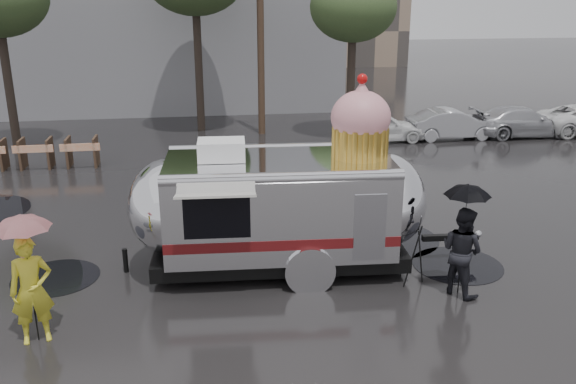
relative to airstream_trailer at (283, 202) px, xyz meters
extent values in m
plane|color=black|center=(-1.65, -1.18, -1.49)|extent=(120.00, 120.00, 0.00)
cylinder|color=black|center=(2.76, 1.13, -1.49)|extent=(2.38, 2.38, 0.01)
cylinder|color=black|center=(-4.83, 0.10, -1.49)|extent=(1.80, 1.80, 0.01)
cylinder|color=black|center=(3.80, -0.52, -1.49)|extent=(1.97, 1.97, 0.01)
cylinder|color=black|center=(2.60, 2.05, -1.49)|extent=(1.41, 1.41, 0.01)
cylinder|color=#473323|center=(0.85, 12.82, 3.01)|extent=(0.28, 0.28, 9.00)
cylinder|color=#382D26|center=(-8.65, 11.82, 1.43)|extent=(0.32, 0.32, 5.85)
cylinder|color=#382D26|center=(-1.65, 13.82, 1.88)|extent=(0.32, 0.32, 6.75)
cylinder|color=#382D26|center=(4.35, 11.82, 1.21)|extent=(0.32, 0.32, 5.40)
ellipsoid|color=#2F4323|center=(4.35, 11.82, 3.61)|extent=(3.36, 3.36, 2.64)
cube|color=#473323|center=(-8.25, 8.82, -0.99)|extent=(0.08, 0.80, 1.00)
cube|color=#473323|center=(-7.65, 8.82, -0.99)|extent=(0.08, 0.80, 1.00)
cube|color=#473323|center=(-6.75, 8.82, -0.99)|extent=(0.08, 0.80, 1.00)
cube|color=#E5590C|center=(-7.20, 8.44, -0.74)|extent=(1.30, 0.04, 0.25)
cube|color=#473323|center=(-6.15, 8.82, -0.99)|extent=(0.08, 0.80, 1.00)
cube|color=#473323|center=(-5.25, 8.82, -0.99)|extent=(0.08, 0.80, 1.00)
cube|color=#E5590C|center=(-5.70, 8.44, -0.74)|extent=(1.30, 0.04, 0.25)
imported|color=silver|center=(5.35, 10.82, -0.79)|extent=(4.00, 1.80, 1.40)
imported|color=#B2B2B7|center=(8.35, 10.82, -0.79)|extent=(4.00, 1.80, 1.40)
imported|color=#B2B2B7|center=(11.35, 10.82, -0.77)|extent=(4.20, 1.80, 1.44)
cube|color=silver|center=(-0.10, 0.01, 0.00)|extent=(4.80, 2.69, 1.91)
ellipsoid|color=silver|center=(2.24, -0.11, 0.00)|extent=(1.72, 2.52, 1.91)
ellipsoid|color=silver|center=(-2.43, 0.13, 0.00)|extent=(1.72, 2.52, 1.91)
cube|color=black|center=(-0.10, 0.01, -1.12)|extent=(5.42, 2.40, 0.32)
cylinder|color=black|center=(0.37, -1.11, -1.12)|extent=(0.75, 0.27, 0.74)
cylinder|color=black|center=(0.49, 1.08, -1.12)|extent=(0.75, 0.27, 0.74)
cylinder|color=silver|center=(0.37, -1.26, -1.07)|extent=(1.02, 0.16, 1.02)
cube|color=black|center=(3.72, -0.19, -0.96)|extent=(1.28, 0.19, 0.13)
sphere|color=silver|center=(4.36, -0.22, -0.91)|extent=(0.18, 0.18, 0.17)
cylinder|color=black|center=(-3.39, 0.18, -1.23)|extent=(0.11, 0.11, 0.53)
cube|color=#561012|center=(-0.16, -1.20, -0.48)|extent=(4.67, 0.28, 0.21)
cube|color=#561012|center=(-0.03, 1.23, -0.48)|extent=(4.67, 0.28, 0.21)
cube|color=black|center=(-1.44, -1.15, 0.16)|extent=(1.27, 0.10, 0.85)
cube|color=#B1AEA4|center=(-1.45, -1.41, 0.69)|extent=(1.51, 0.61, 0.15)
cube|color=silver|center=(1.53, -1.31, -0.16)|extent=(0.64, 0.06, 1.38)
cube|color=white|center=(-1.27, 0.07, 1.17)|extent=(0.99, 0.74, 0.40)
cylinder|color=gold|center=(1.60, -0.08, 1.27)|extent=(1.16, 1.16, 0.64)
ellipsoid|color=pink|center=(1.60, -0.08, 1.78)|extent=(1.30, 1.30, 1.10)
cone|color=pink|center=(1.60, -0.08, 2.33)|extent=(0.56, 0.56, 0.42)
sphere|color=red|center=(1.60, -0.08, 2.57)|extent=(0.22, 0.22, 0.21)
imported|color=yellow|center=(-4.61, -2.33, -0.53)|extent=(0.79, 0.63, 1.92)
imported|color=#D3888C|center=(-4.61, -2.33, 0.45)|extent=(1.14, 1.14, 0.78)
cylinder|color=black|center=(-4.61, -2.33, -0.67)|extent=(0.02, 0.02, 1.65)
imported|color=black|center=(3.29, -1.73, -0.59)|extent=(0.86, 0.99, 1.81)
imported|color=black|center=(3.29, -1.73, 0.43)|extent=(1.09, 1.09, 0.74)
cylinder|color=black|center=(3.29, -1.73, -0.67)|extent=(0.02, 0.02, 1.65)
cylinder|color=black|center=(2.70, -1.05, -0.82)|extent=(0.13, 0.30, 1.35)
cylinder|color=black|center=(2.29, -0.98, -0.82)|extent=(0.21, 0.25, 1.36)
cylinder|color=black|center=(2.43, -1.37, -0.82)|extent=(0.31, 0.08, 1.35)
cube|color=black|center=(2.47, -1.14, -0.13)|extent=(0.14, 0.13, 0.10)
camera|label=1|loc=(-1.65, -12.06, 4.31)|focal=38.00mm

